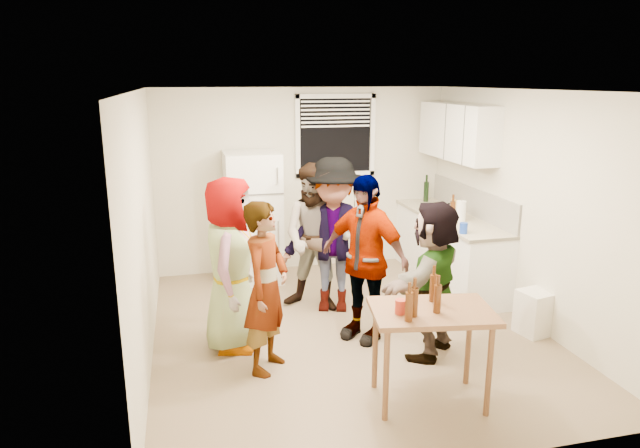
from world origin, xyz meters
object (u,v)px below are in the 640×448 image
object	(u,v)px
guest_grey	(234,346)
guest_back_right	(333,309)
red_cup	(400,313)
guest_black	(362,337)
kettle	(448,217)
guest_orange	(429,353)
beer_bottle_table	(437,312)
beer_bottle_counter	(452,221)
blue_cup	(463,233)
serving_table	(427,400)
guest_stripe	(268,368)
wine_bottle	(426,201)
refrigerator	(253,217)
guest_back_left	(317,308)
trash_bin	(535,311)

from	to	relation	value
guest_grey	guest_back_right	bearing A→B (deg)	-44.70
red_cup	guest_black	distance (m)	1.55
kettle	guest_orange	xyz separation A→B (m)	(-1.01, -1.78, -0.90)
beer_bottle_table	beer_bottle_counter	bearing A→B (deg)	61.32
guest_orange	red_cup	bearing A→B (deg)	6.92
blue_cup	guest_grey	size ratio (longest dim) A/B	0.07
serving_table	guest_black	world-z (taller)	serving_table
beer_bottle_table	guest_stripe	bearing A→B (deg)	142.55
wine_bottle	guest_back_right	size ratio (longest dim) A/B	0.16
serving_table	guest_grey	bearing A→B (deg)	136.70
wine_bottle	guest_grey	distance (m)	3.74
serving_table	guest_black	distance (m)	1.30
kettle	wine_bottle	distance (m)	0.93
guest_grey	guest_orange	xyz separation A→B (m)	(1.85, -0.61, 0.00)
wine_bottle	red_cup	world-z (taller)	wine_bottle
refrigerator	guest_back_right	size ratio (longest dim) A/B	0.96
guest_grey	guest_stripe	bearing A→B (deg)	-137.05
guest_black	guest_grey	bearing A→B (deg)	-132.81
blue_cup	guest_back_left	xyz separation A→B (m)	(-1.62, 0.37, -0.90)
trash_bin	beer_bottle_table	world-z (taller)	beer_bottle_table
red_cup	beer_bottle_table	bearing A→B (deg)	-9.47
beer_bottle_table	guest_orange	size ratio (longest dim) A/B	0.15
blue_cup	kettle	bearing A→B (deg)	75.84
wine_bottle	beer_bottle_counter	distance (m)	1.14
guest_grey	guest_back_left	bearing A→B (deg)	-38.23
kettle	beer_bottle_counter	world-z (taller)	beer_bottle_counter
refrigerator	blue_cup	xyz separation A→B (m)	(2.20, -1.56, 0.05)
trash_bin	guest_back_left	bearing A→B (deg)	149.57
guest_back_right	serving_table	bearing A→B (deg)	-65.19
trash_bin	guest_stripe	bearing A→B (deg)	-178.48
refrigerator	wine_bottle	distance (m)	2.51
serving_table	beer_bottle_table	world-z (taller)	beer_bottle_table
wine_bottle	guest_back_left	xyz separation A→B (m)	(-1.92, -1.34, -0.90)
guest_orange	serving_table	bearing A→B (deg)	20.68
trash_bin	serving_table	size ratio (longest dim) A/B	0.48
serving_table	guest_grey	distance (m)	2.03
guest_orange	wine_bottle	bearing A→B (deg)	-156.50
blue_cup	serving_table	xyz separation A→B (m)	(-1.18, -1.77, -0.90)
kettle	wine_bottle	world-z (taller)	wine_bottle
red_cup	guest_grey	size ratio (longest dim) A/B	0.07
wine_bottle	trash_bin	world-z (taller)	wine_bottle
beer_bottle_table	red_cup	bearing A→B (deg)	170.53
beer_bottle_counter	guest_grey	size ratio (longest dim) A/B	0.14
guest_back_right	guest_back_left	bearing A→B (deg)	174.18
guest_stripe	trash_bin	bearing A→B (deg)	-55.39
guest_stripe	guest_orange	size ratio (longest dim) A/B	1.04
trash_bin	red_cup	size ratio (longest dim) A/B	4.04
guest_black	guest_back_left	bearing A→B (deg)	159.77
serving_table	guest_back_right	world-z (taller)	serving_table
guest_grey	guest_black	xyz separation A→B (m)	(1.32, -0.11, 0.00)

